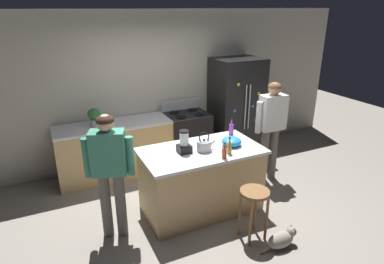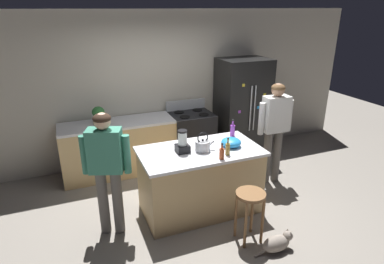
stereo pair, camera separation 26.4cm
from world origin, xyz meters
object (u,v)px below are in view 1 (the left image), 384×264
object	(u,v)px
bottle_cooking_sauce	(224,153)
refrigerator	(236,107)
person_by_sink_right	(271,123)
tea_kettle	(204,145)
potted_plant	(94,116)
stove_range	(187,137)
cat	(282,239)
bottle_soda	(231,129)
bar_stool	(254,202)
blender_appliance	(184,143)
mixing_bowl	(232,141)
kitchen_island	(201,180)
bottle_vinegar	(229,148)
person_by_island_left	(109,166)

from	to	relation	value
bottle_cooking_sauce	refrigerator	bearing A→B (deg)	53.71
person_by_sink_right	tea_kettle	bearing A→B (deg)	-166.00
potted_plant	tea_kettle	size ratio (longest dim) A/B	1.09
stove_range	potted_plant	world-z (taller)	potted_plant
cat	bottle_cooking_sauce	distance (m)	1.25
refrigerator	tea_kettle	distance (m)	2.14
person_by_sink_right	tea_kettle	size ratio (longest dim) A/B	6.02
stove_range	bottle_soda	world-z (taller)	bottle_soda
person_by_sink_right	bottle_soda	bearing A→B (deg)	-178.63
bar_stool	blender_appliance	distance (m)	1.15
stove_range	mixing_bowl	xyz separation A→B (m)	(-0.03, -1.58, 0.52)
kitchen_island	cat	world-z (taller)	kitchen_island
kitchen_island	potted_plant	world-z (taller)	potted_plant
kitchen_island	potted_plant	bearing A→B (deg)	126.18
bottle_cooking_sauce	bottle_vinegar	xyz separation A→B (m)	(0.13, 0.09, 0.01)
stove_range	potted_plant	xyz separation A→B (m)	(-1.61, 0.03, 0.63)
person_by_sink_right	bar_stool	size ratio (longest dim) A/B	2.47
stove_range	tea_kettle	distance (m)	1.71
potted_plant	tea_kettle	distance (m)	1.96
cat	bottle_cooking_sauce	bearing A→B (deg)	115.86
stove_range	bar_stool	xyz separation A→B (m)	(-0.17, -2.36, 0.05)
person_by_island_left	potted_plant	world-z (taller)	person_by_island_left
blender_appliance	person_by_sink_right	bearing A→B (deg)	9.76
cat	person_by_sink_right	bearing A→B (deg)	58.57
refrigerator	mixing_bowl	size ratio (longest dim) A/B	6.76
person_by_island_left	tea_kettle	distance (m)	1.26
refrigerator	person_by_island_left	bearing A→B (deg)	-150.72
potted_plant	person_by_island_left	bearing A→B (deg)	-93.88
bottle_soda	tea_kettle	bearing A→B (deg)	-152.32
bottle_vinegar	potted_plant	bearing A→B (deg)	127.57
bottle_soda	person_by_sink_right	bearing A→B (deg)	1.37
bar_stool	bottle_soda	world-z (taller)	bottle_soda
refrigerator	stove_range	size ratio (longest dim) A/B	1.67
kitchen_island	cat	xyz separation A→B (m)	(0.52, -1.14, -0.36)
potted_plant	bottle_cooking_sauce	xyz separation A→B (m)	(1.27, -1.91, -0.09)
potted_plant	mixing_bowl	distance (m)	2.25
kitchen_island	person_by_island_left	world-z (taller)	person_by_island_left
blender_appliance	mixing_bowl	size ratio (longest dim) A/B	1.12
person_by_island_left	person_by_sink_right	bearing A→B (deg)	7.49
person_by_sink_right	cat	bearing A→B (deg)	-121.43
person_by_island_left	person_by_sink_right	size ratio (longest dim) A/B	0.97
stove_range	person_by_sink_right	size ratio (longest dim) A/B	0.67
cat	potted_plant	distance (m)	3.31
mixing_bowl	person_by_island_left	bearing A→B (deg)	179.57
bottle_vinegar	tea_kettle	size ratio (longest dim) A/B	0.86
bottle_cooking_sauce	bottle_vinegar	bearing A→B (deg)	33.78
blender_appliance	potted_plant	bearing A→B (deg)	120.18
cat	bottle_cooking_sauce	xyz separation A→B (m)	(-0.38, 0.78, 0.90)
bar_stool	bottle_soda	xyz separation A→B (m)	(0.35, 1.13, 0.50)
blender_appliance	stove_range	bearing A→B (deg)	64.44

